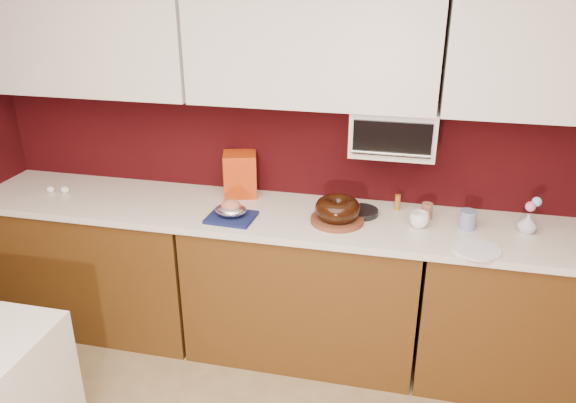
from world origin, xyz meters
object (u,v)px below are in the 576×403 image
(pandoro_box, at_px, (240,174))
(toaster_oven, at_px, (394,131))
(coffee_mug, at_px, (419,218))
(blue_jar, at_px, (468,220))
(flower_vase, at_px, (528,222))
(foil_ham_nest, at_px, (231,210))
(bundt_cake, at_px, (338,209))

(pandoro_box, bearing_deg, toaster_oven, -19.69)
(coffee_mug, distance_m, blue_jar, 0.25)
(toaster_oven, height_order, coffee_mug, toaster_oven)
(pandoro_box, distance_m, coffee_mug, 1.09)
(toaster_oven, bearing_deg, flower_vase, -8.86)
(pandoro_box, xyz_separation_m, blue_jar, (1.32, -0.19, -0.08))
(toaster_oven, xyz_separation_m, coffee_mug, (0.18, -0.17, -0.43))
(foil_ham_nest, distance_m, coffee_mug, 1.02)
(coffee_mug, distance_m, flower_vase, 0.55)
(coffee_mug, bearing_deg, toaster_oven, 135.63)
(pandoro_box, bearing_deg, foil_ham_nest, -97.77)
(foil_ham_nest, bearing_deg, flower_vase, 6.84)
(toaster_oven, relative_size, bundt_cake, 1.82)
(coffee_mug, relative_size, flower_vase, 0.84)
(toaster_oven, relative_size, foil_ham_nest, 2.61)
(foil_ham_nest, relative_size, pandoro_box, 0.65)
(foil_ham_nest, distance_m, blue_jar, 1.27)
(foil_ham_nest, relative_size, flower_vase, 1.45)
(foil_ham_nest, distance_m, pandoro_box, 0.36)
(pandoro_box, bearing_deg, coffee_mug, -28.22)
(blue_jar, xyz_separation_m, flower_vase, (0.30, 0.02, 0.01))
(toaster_oven, relative_size, flower_vase, 3.78)
(bundt_cake, xyz_separation_m, flower_vase, (0.99, 0.10, -0.02))
(foil_ham_nest, height_order, blue_jar, blue_jar)
(bundt_cake, bearing_deg, toaster_oven, 38.93)
(toaster_oven, bearing_deg, blue_jar, -17.82)
(toaster_oven, relative_size, blue_jar, 4.32)
(pandoro_box, distance_m, flower_vase, 1.63)
(toaster_oven, xyz_separation_m, flower_vase, (0.73, -0.11, -0.42))
(foil_ham_nest, xyz_separation_m, pandoro_box, (-0.05, 0.35, 0.08))
(blue_jar, bearing_deg, flower_vase, 4.42)
(bundt_cake, distance_m, blue_jar, 0.69)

